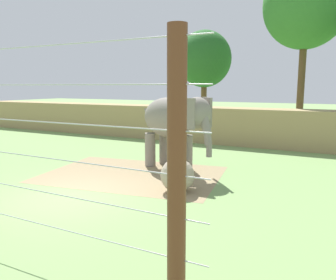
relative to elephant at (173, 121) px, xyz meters
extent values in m
plane|color=#759956|center=(-1.25, -4.45, -1.86)|extent=(120.00, 120.00, 0.00)
cube|color=#937F5B|center=(-0.98, -1.40, -1.86)|extent=(6.87, 5.29, 0.01)
cube|color=tan|center=(-1.25, 6.81, -0.86)|extent=(36.00, 1.80, 2.00)
cylinder|color=gray|center=(0.51, 0.19, -1.19)|extent=(0.42, 0.42, 1.34)
cylinder|color=gray|center=(0.22, -0.49, -1.19)|extent=(0.42, 0.42, 1.34)
cylinder|color=gray|center=(-0.76, 0.72, -1.19)|extent=(0.42, 0.42, 1.34)
cylinder|color=gray|center=(-1.04, 0.04, -1.19)|extent=(0.42, 0.42, 1.34)
ellipsoid|color=gray|center=(-0.27, 0.11, 0.13)|extent=(2.82, 2.20, 1.53)
ellipsoid|color=gray|center=(1.17, -0.49, 0.40)|extent=(1.28, 1.34, 1.11)
cube|color=gray|center=(1.30, 0.07, 0.40)|extent=(0.65, 0.70, 1.05)
cube|color=gray|center=(0.86, -0.99, 0.40)|extent=(0.87, 0.13, 1.05)
cylinder|color=gray|center=(1.55, -0.65, 0.00)|extent=(0.55, 0.46, 0.60)
cylinder|color=gray|center=(1.66, -0.70, -0.42)|extent=(0.41, 0.36, 0.56)
cylinder|color=gray|center=(1.73, -0.73, -0.82)|extent=(0.26, 0.26, 0.53)
cylinder|color=gray|center=(-1.55, 0.65, 0.03)|extent=(0.31, 0.20, 0.77)
sphere|color=gray|center=(1.37, -2.51, -1.35)|extent=(1.03, 1.03, 1.03)
cylinder|color=brown|center=(3.63, -7.32, 0.13)|extent=(0.27, 0.27, 3.99)
cylinder|color=brown|center=(3.35, 11.67, 1.12)|extent=(0.44, 0.44, 5.96)
ellipsoid|color=#33752D|center=(3.35, 11.67, 6.29)|extent=(5.16, 5.16, 5.41)
cylinder|color=brown|center=(-3.81, 13.21, -0.11)|extent=(0.44, 0.44, 3.51)
ellipsoid|color=#235B23|center=(-3.81, 13.21, 3.38)|extent=(4.09, 4.09, 4.29)
camera|label=1|loc=(5.56, -11.38, 1.32)|focal=35.74mm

